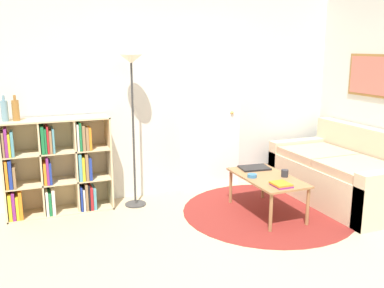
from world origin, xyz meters
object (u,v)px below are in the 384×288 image
at_px(couch, 345,176).
at_px(coffee_table, 267,180).
at_px(floor_lamp, 132,85).
at_px(laptop, 254,168).
at_px(bottle_middle, 16,110).
at_px(bowl, 252,176).
at_px(bookshelf, 56,168).
at_px(bottle_left, 5,111).
at_px(cup, 285,173).

height_order(couch, coffee_table, couch).
distance_m(floor_lamp, coffee_table, 1.83).
bearing_deg(couch, laptop, 165.07).
distance_m(floor_lamp, bottle_middle, 1.24).
height_order(laptop, bottle_middle, bottle_middle).
relative_size(couch, laptop, 4.83).
bearing_deg(bowl, laptop, 56.02).
bearing_deg(bookshelf, couch, -14.96).
distance_m(laptop, bowl, 0.35).
relative_size(couch, coffee_table, 1.81).
bearing_deg(bookshelf, coffee_table, -22.94).
height_order(bowl, bottle_middle, bottle_middle).
distance_m(bookshelf, floor_lamp, 1.25).
bearing_deg(bottle_middle, bottle_left, -174.39).
bearing_deg(bottle_left, cup, -19.30).
xyz_separation_m(laptop, bottle_left, (-2.64, 0.57, 0.74)).
xyz_separation_m(couch, bottle_left, (-3.72, 0.86, 0.88)).
distance_m(bookshelf, couch, 3.38).
relative_size(cup, bottle_middle, 0.29).
height_order(couch, bowl, couch).
distance_m(bookshelf, laptop, 2.25).
distance_m(coffee_table, bowl, 0.18).
relative_size(bookshelf, bottle_left, 4.22).
relative_size(bookshelf, bowl, 10.83).
bearing_deg(coffee_table, bowl, 166.72).
height_order(couch, bottle_left, bottle_left).
height_order(bookshelf, floor_lamp, floor_lamp).
relative_size(floor_lamp, laptop, 4.81).
distance_m(floor_lamp, bowl, 1.66).
xyz_separation_m(floor_lamp, bottle_middle, (-1.21, 0.11, -0.23)).
height_order(bookshelf, bottle_left, bottle_left).
xyz_separation_m(cup, bottle_middle, (-2.68, 0.98, 0.71)).
bearing_deg(coffee_table, couch, 1.98).
bearing_deg(bottle_middle, floor_lamp, -5.21).
relative_size(floor_lamp, bottle_left, 6.45).
relative_size(coffee_table, cup, 12.25).
relative_size(floor_lamp, couch, 1.00).
distance_m(bowl, cup, 0.36).
bearing_deg(floor_lamp, bookshelf, 172.68).
distance_m(floor_lamp, cup, 1.95).
distance_m(bowl, bottle_middle, 2.60).
height_order(laptop, bowl, bowl).
height_order(bowl, cup, cup).
xyz_separation_m(floor_lamp, coffee_table, (1.29, -0.80, -1.03)).
bearing_deg(coffee_table, cup, -23.37).
height_order(bookshelf, bowl, bookshelf).
bearing_deg(cup, bottle_middle, 159.80).
bearing_deg(bottle_left, coffee_table, -19.02).
relative_size(couch, bottle_middle, 6.53).
xyz_separation_m(bookshelf, cup, (2.32, -0.98, -0.05)).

